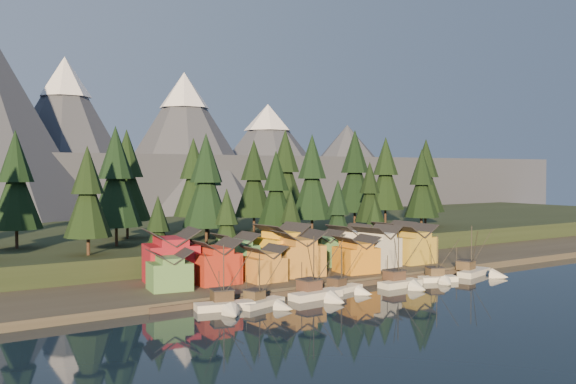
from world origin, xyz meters
TOP-DOWN VIEW (x-y plane):
  - ground at (0.00, 0.00)m, footprint 500.00×500.00m
  - shore_strip at (0.00, 40.00)m, footprint 400.00×50.00m
  - hillside at (0.00, 90.00)m, footprint 420.00×100.00m
  - dock at (0.00, 16.50)m, footprint 80.00×4.00m
  - mountain_ridge at (-4.20, 213.59)m, footprint 560.00×190.00m
  - boat_0 at (-28.34, 9.92)m, footprint 10.73×11.26m
  - boat_1 at (-21.04, 8.88)m, footprint 9.96×10.35m
  - boat_2 at (-9.57, 8.85)m, footprint 11.04×11.87m
  - boat_3 at (-1.22, 11.15)m, footprint 9.70×10.14m
  - boat_4 at (11.39, 8.90)m, footprint 9.81×10.67m
  - boat_5 at (21.95, 9.18)m, footprint 8.69×9.28m
  - boat_6 at (35.27, 9.88)m, footprint 11.49×11.96m
  - house_front_0 at (-31.82, 25.47)m, footprint 8.36×8.02m
  - house_front_1 at (-21.72, 26.74)m, footprint 8.32×8.00m
  - house_front_2 at (-12.43, 23.80)m, footprint 7.28×7.34m
  - house_front_3 at (-2.74, 25.73)m, footprint 10.39×10.03m
  - house_front_4 at (9.73, 21.91)m, footprint 8.50×9.04m
  - house_front_5 at (18.72, 25.24)m, footprint 10.09×9.42m
  - house_front_6 at (29.98, 25.45)m, footprint 9.14×8.65m
  - house_back_0 at (-28.72, 31.95)m, footprint 11.18×10.86m
  - house_back_1 at (-13.76, 32.97)m, footprint 7.82×7.92m
  - house_back_2 at (-2.23, 32.72)m, footprint 10.50×9.79m
  - house_back_3 at (8.94, 33.10)m, footprint 8.49×7.67m
  - house_back_4 at (18.11, 34.70)m, footprint 8.62×8.31m
  - house_back_5 at (31.62, 33.55)m, footprint 8.15×8.25m
  - tree_hill_1 at (-50.00, 68.00)m, footprint 11.38×11.38m
  - tree_hill_2 at (-40.00, 48.00)m, footprint 9.71×9.71m
  - tree_hill_3 at (-30.00, 60.00)m, footprint 11.91×11.91m
  - tree_hill_4 at (-22.00, 75.00)m, footprint 12.02×12.02m
  - tree_hill_5 at (-12.00, 50.00)m, footprint 11.24×11.24m
  - tree_hill_6 at (-4.00, 65.00)m, footprint 10.36×10.36m
  - tree_hill_7 at (6.00, 48.00)m, footprint 9.60×9.60m
  - tree_hill_8 at (14.00, 72.00)m, footprint 11.24×11.24m
  - tree_hill_9 at (22.00, 55.00)m, footprint 11.68×11.68m
  - tree_hill_10 at (30.00, 80.00)m, footprint 12.92×12.92m
  - tree_hill_11 at (38.00, 50.00)m, footprint 8.52×8.52m
  - tree_hill_12 at (46.00, 66.00)m, footprint 12.77×12.77m
  - tree_hill_13 at (56.00, 48.00)m, footprint 10.17×10.17m
  - tree_hill_14 at (64.00, 72.00)m, footprint 12.18×12.18m
  - tree_hill_15 at (0.00, 82.00)m, footprint 11.50×11.50m
  - tree_hill_17 at (68.00, 58.00)m, footprint 11.70×11.70m
  - tree_shore_0 at (-28.00, 40.00)m, footprint 7.24×7.24m
  - tree_shore_1 at (-12.00, 40.00)m, footprint 7.76×7.76m
  - tree_shore_2 at (5.00, 40.00)m, footprint 7.47×7.47m
  - tree_shore_3 at (19.00, 40.00)m, footprint 8.48×8.48m
  - tree_shore_4 at (31.00, 40.00)m, footprint 6.24×6.24m

SIDE VIEW (x-z plane):
  - ground at x=0.00m, z-range 0.00..0.00m
  - dock at x=0.00m, z-range 0.00..1.00m
  - shore_strip at x=0.00m, z-range 0.00..1.50m
  - boat_1 at x=-21.04m, z-range -3.25..6.94m
  - boat_3 at x=-1.22m, z-range -3.21..6.94m
  - boat_5 at x=21.95m, z-range -3.24..7.67m
  - boat_6 at x=35.27m, z-range -3.86..8.42m
  - boat_0 at x=-28.34m, z-range -3.74..8.39m
  - boat_4 at x=11.39m, z-range -3.70..8.50m
  - boat_2 at x=-9.57m, z-range -3.93..8.79m
  - hillside at x=0.00m, z-range 0.00..6.00m
  - house_front_2 at x=-12.43m, z-range 1.68..8.67m
  - house_front_0 at x=-31.82m, z-range 1.69..9.07m
  - house_front_4 at x=9.73m, z-range 1.70..9.50m
  - house_back_3 at x=8.94m, z-range 1.71..9.82m
  - house_front_1 at x=-21.72m, z-range 1.72..10.25m
  - house_back_1 at x=-13.76m, z-range 1.72..10.51m
  - house_back_4 at x=18.11m, z-range 1.72..10.67m
  - house_front_6 at x=29.98m, z-range 1.73..10.79m
  - house_back_5 at x=31.62m, z-range 1.73..10.82m
  - house_front_3 at x=-2.74m, z-range 1.74..11.05m
  - house_front_5 at x=18.72m, z-range 1.74..11.09m
  - house_back_2 at x=-2.23m, z-range 1.76..11.99m
  - house_back_0 at x=-28.72m, z-range 1.76..12.32m
  - tree_shore_4 at x=31.00m, z-range 2.17..16.70m
  - tree_shore_0 at x=-28.00m, z-range 2.28..19.15m
  - tree_shore_2 at x=5.00m, z-range 2.30..19.71m
  - tree_shore_1 at x=-12.00m, z-range 2.34..20.41m
  - tree_shore_3 at x=19.00m, z-range 2.42..22.16m
  - tree_hill_11 at x=38.00m, z-range 6.92..26.78m
  - tree_hill_7 at x=6.00m, z-range 7.04..29.39m
  - tree_hill_2 at x=-40.00m, z-range 7.05..29.68m
  - tree_hill_13 at x=56.00m, z-range 7.10..30.79m
  - tree_hill_6 at x=-4.00m, z-range 7.13..31.27m
  - tree_hill_5 at x=-12.00m, z-range 7.22..33.40m
  - tree_hill_8 at x=14.00m, z-range 7.22..33.40m
  - tree_hill_1 at x=-50.00m, z-range 7.24..33.76m
  - tree_hill_15 at x=0.00m, z-range 7.25..34.03m
  - tree_hill_9 at x=22.00m, z-range 7.27..34.48m
  - tree_hill_17 at x=68.00m, z-range 7.27..34.52m
  - tree_hill_3 at x=-30.00m, z-range 7.30..35.04m
  - tree_hill_4 at x=-22.00m, z-range 7.31..35.32m
  - tree_hill_14 at x=64.00m, z-range 7.33..35.69m
  - tree_hill_12 at x=46.00m, z-range 7.39..37.15m
  - tree_hill_10 at x=30.00m, z-range 7.41..37.50m
  - mountain_ridge at x=-4.20m, z-range -18.94..71.06m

